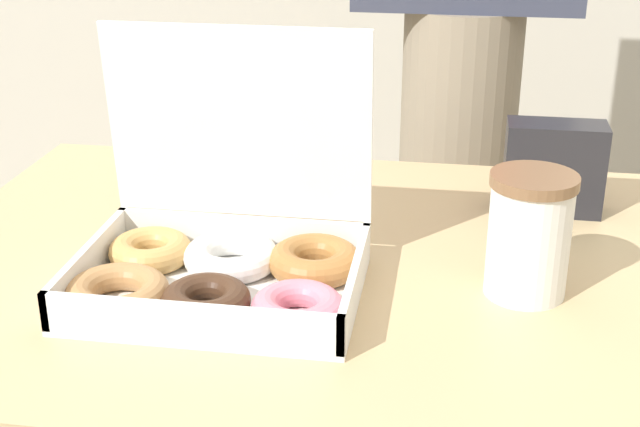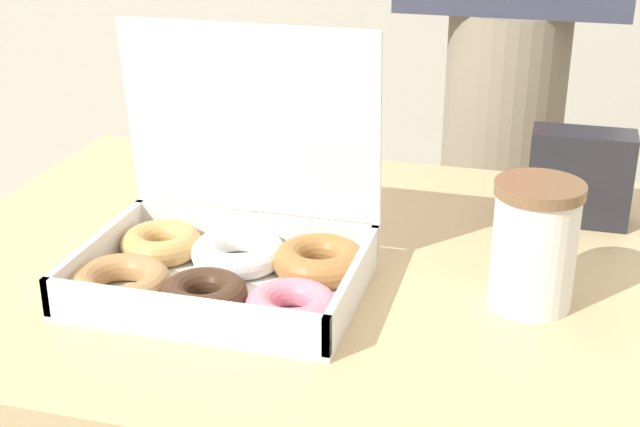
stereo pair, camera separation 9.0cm
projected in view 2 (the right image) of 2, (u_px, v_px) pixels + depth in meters
name	position (u px, v px, depth m)	size (l,w,h in m)	color
donut_box	(226.00, 252.00, 0.95)	(0.32, 0.25, 0.27)	white
coffee_cup	(534.00, 244.00, 0.90)	(0.09, 0.09, 0.13)	white
napkin_holder	(580.00, 177.00, 1.10)	(0.12, 0.06, 0.12)	#232328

